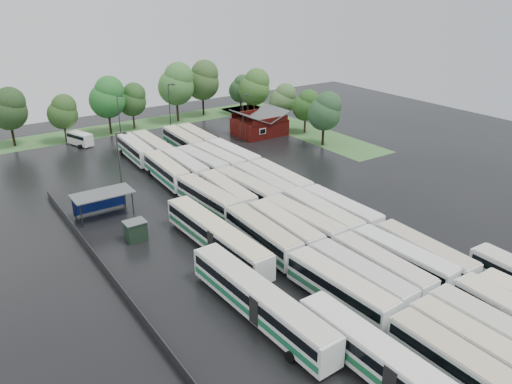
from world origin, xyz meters
TOP-DOWN VIEW (x-y plane):
  - ground at (0.00, 0.00)m, footprint 160.00×160.00m
  - brick_building at (24.00, 42.77)m, footprint 10.07×8.60m
  - wash_shed at (-17.20, 22.02)m, footprint 8.20×4.20m
  - utility_hut at (-16.20, 12.60)m, footprint 2.70×2.20m
  - grass_strip_north at (2.00, 64.80)m, footprint 80.00×10.00m
  - grass_strip_east at (34.00, 42.80)m, footprint 10.00×50.00m
  - west_fence at (-22.20, 8.00)m, footprint 0.10×50.00m
  - bus_r0c0 at (-4.22, -26.18)m, footprint 2.85×13.02m
  - bus_r0c1 at (-1.11, -25.77)m, footprint 2.92×12.90m
  - bus_r0c2 at (1.86, -25.69)m, footprint 2.96×13.09m
  - bus_r1c0 at (-4.49, -12.41)m, footprint 3.36×13.30m
  - bus_r1c1 at (-1.38, -12.17)m, footprint 3.11×13.08m
  - bus_r1c2 at (1.89, -12.14)m, footprint 2.80×12.81m
  - bus_r1c3 at (5.35, -12.12)m, footprint 3.30×12.95m
  - bus_r1c4 at (8.22, -12.71)m, footprint 3.10×12.90m
  - bus_r2c0 at (-4.38, 1.33)m, footprint 3.18×13.28m
  - bus_r2c1 at (-1.09, 1.20)m, footprint 3.19×13.09m
  - bus_r2c2 at (1.88, 1.18)m, footprint 3.29×13.31m
  - bus_r2c3 at (5.07, 1.20)m, footprint 3.20×13.51m
  - bus_r2c4 at (8.29, 1.05)m, footprint 2.98×13.11m
  - bus_r3c0 at (-4.26, 15.09)m, footprint 3.37×13.19m
  - bus_r3c1 at (-1.09, 15.09)m, footprint 3.13×12.98m
  - bus_r3c2 at (2.15, 14.66)m, footprint 3.47×13.38m
  - bus_r3c3 at (5.23, 14.61)m, footprint 2.86×13.17m
  - bus_r3c4 at (8.26, 14.54)m, footprint 3.09×13.36m
  - bus_r4c0 at (-4.38, 28.74)m, footprint 3.37×13.26m
  - bus_r4c1 at (-1.07, 28.62)m, footprint 3.01×13.04m
  - bus_r4c2 at (2.08, 28.48)m, footprint 3.35×13.07m
  - bus_r4c3 at (5.22, 28.36)m, footprint 3.28×13.14m
  - bus_r4c4 at (8.39, 28.49)m, footprint 3.18×13.38m
  - bus_r5c0 at (-4.30, 42.19)m, footprint 3.36×13.19m
  - bus_r5c1 at (-1.11, 41.87)m, footprint 3.04×13.28m
  - bus_r5c3 at (5.27, 41.99)m, footprint 3.33×13.28m
  - bus_r5c4 at (8.58, 42.35)m, footprint 3.11×12.80m
  - artic_bus_west_a at (-8.91, -23.06)m, footprint 3.13×19.57m
  - artic_bus_west_b at (-9.16, 4.24)m, footprint 3.31×20.11m
  - artic_bus_west_c at (-12.44, -9.66)m, footprint 3.59×20.21m
  - minibus at (-10.13, 57.01)m, footprint 3.97×6.31m
  - tree_north_0 at (-21.03, 63.97)m, footprint 7.16×7.16m
  - tree_north_1 at (-11.73, 60.77)m, footprint 5.99×5.99m
  - tree_north_2 at (-2.08, 61.38)m, footprint 7.54×7.54m
  - tree_north_3 at (3.67, 62.45)m, footprint 6.22×6.22m
  - tree_north_4 at (14.67, 62.68)m, footprint 8.31×8.31m
  - tree_north_5 at (22.52, 64.49)m, footprint 8.10×8.10m
  - tree_north_6 at (34.15, 62.34)m, footprint 5.47×5.47m
  - tree_east_0 at (30.55, 29.35)m, footprint 6.57×6.57m
  - tree_east_1 at (33.26, 38.37)m, footprint 5.72×5.72m
  - tree_east_2 at (32.30, 45.34)m, footprint 5.91×5.90m
  - tree_east_3 at (30.63, 54.15)m, footprint 7.29×7.29m
  - tree_east_4 at (31.13, 60.85)m, footprint 5.81×5.81m
  - lamp_post_ne at (18.42, 40.42)m, footprint 1.48×0.29m
  - lamp_post_nw at (-13.32, 24.27)m, footprint 1.68×0.33m
  - lamp_post_back_w at (-1.99, 55.66)m, footprint 1.42×0.28m
  - lamp_post_back_e at (8.60, 53.93)m, footprint 1.65×0.32m
  - puddle_0 at (-0.29, -22.51)m, footprint 5.51×5.51m
  - puddle_1 at (6.00, -22.15)m, footprint 2.53×2.53m
  - puddle_2 at (-9.20, 4.20)m, footprint 5.34×5.34m
  - puddle_3 at (2.01, 0.36)m, footprint 2.98×2.98m
  - puddle_4 at (13.89, -18.10)m, footprint 2.95×2.95m

SIDE VIEW (x-z plane):
  - ground at x=0.00m, z-range 0.00..0.00m
  - puddle_0 at x=-0.29m, z-range 0.00..0.01m
  - puddle_1 at x=6.00m, z-range 0.00..0.01m
  - puddle_2 at x=-9.20m, z-range 0.00..0.01m
  - puddle_3 at x=2.01m, z-range 0.00..0.01m
  - puddle_4 at x=13.89m, z-range 0.00..0.01m
  - grass_strip_north at x=2.00m, z-range 0.00..0.01m
  - grass_strip_east at x=34.00m, z-range 0.00..0.01m
  - west_fence at x=-22.20m, z-range 0.00..1.20m
  - utility_hut at x=-16.20m, z-range 0.01..2.63m
  - minibus at x=-10.13m, z-range 0.14..2.73m
  - brick_building at x=24.00m, z-range -0.83..4.56m
  - bus_r5c4 at x=8.58m, z-range 0.18..3.72m
  - bus_r1c2 at x=1.89m, z-range 0.18..3.74m
  - bus_r1c4 at x=8.22m, z-range 0.18..3.75m
  - bus_r1c3 at x=5.35m, z-range 0.18..3.75m
  - bus_r0c1 at x=-1.11m, z-range 0.18..3.76m
  - bus_r3c1 at x=-1.09m, z-range 0.18..3.77m
  - bus_r4c2 at x=2.08m, z-range 0.18..3.79m
  - bus_r4c1 at x=-1.07m, z-range 0.18..3.80m
  - bus_r2c1 at x=-1.09m, z-range 0.18..3.80m
  - bus_r0c0 at x=-4.22m, z-range 0.18..3.80m
  - bus_r1c1 at x=-1.38m, z-range 0.18..3.80m
  - bus_r4c3 at x=5.22m, z-range 0.18..3.81m
  - bus_r0c2 at x=1.86m, z-range 0.18..3.81m
  - bus_r2c4 at x=8.29m, z-range 0.18..3.82m
  - bus_r5c0 at x=-4.30m, z-range 0.18..3.82m
  - bus_r3c0 at x=-4.26m, z-range 0.18..3.82m
  - artic_bus_west_a at x=-8.91m, z-range 0.20..3.82m
  - bus_r4c0 at x=-4.38m, z-range 0.18..3.84m
  - bus_r3c3 at x=5.23m, z-range 0.18..3.85m
  - bus_r5c3 at x=5.27m, z-range 0.18..3.85m
  - bus_r1c0 at x=-4.49m, z-range 0.18..3.85m
  - bus_r2c0 at x=-4.38m, z-range 0.18..3.86m
  - bus_r2c2 at x=1.88m, z-range 0.18..3.86m
  - bus_r5c1 at x=-1.11m, z-range 0.18..3.87m
  - bus_r3c2 at x=2.15m, z-range 0.18..3.87m
  - bus_r3c4 at x=8.26m, z-range 0.19..3.89m
  - bus_r4c4 at x=8.39m, z-range 0.19..3.89m
  - bus_r2c3 at x=5.07m, z-range 0.19..3.93m
  - artic_bus_west_b at x=-9.16m, z-range 0.20..3.92m
  - artic_bus_west_c at x=-12.44m, z-range 0.20..3.94m
  - wash_shed at x=-17.20m, z-range 1.20..4.78m
  - lamp_post_back_w at x=-1.99m, z-range 0.74..9.98m
  - lamp_post_ne at x=18.42m, z-range 0.78..10.40m
  - tree_north_6 at x=34.15m, z-range 1.30..10.36m
  - tree_east_1 at x=33.26m, z-range 1.36..10.83m
  - tree_east_4 at x=31.13m, z-range 1.38..11.00m
  - lamp_post_back_e at x=8.60m, z-range 0.87..11.61m
  - tree_east_2 at x=32.30m, z-range 1.39..11.16m
  - lamp_post_nw at x=-13.32m, z-range 0.88..11.81m
  - tree_north_1 at x=-11.73m, z-range 1.42..11.35m
  - tree_north_3 at x=3.67m, z-range 1.48..11.77m
  - tree_east_0 at x=30.55m, z-range 1.56..12.44m
  - tree_north_0 at x=-21.03m, z-range 1.70..13.56m
  - tree_east_3 at x=30.63m, z-range 1.73..13.80m
  - tree_north_2 at x=-2.08m, z-range 1.79..14.27m
  - tree_north_5 at x=22.52m, z-range 1.93..15.35m
  - tree_north_4 at x=14.67m, z-range 1.97..15.74m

